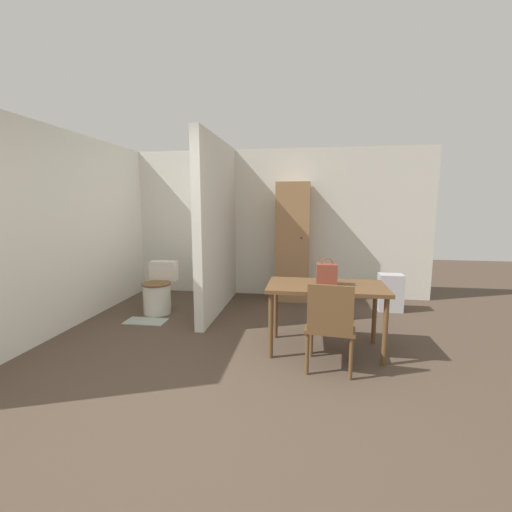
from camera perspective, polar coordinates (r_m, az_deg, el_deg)
name	(u,v)px	position (r m, az deg, el deg)	size (l,w,h in m)	color
ground_plane	(209,410)	(2.93, -7.91, -24.11)	(16.00, 16.00, 0.00)	#4C3D30
wall_back	(265,223)	(5.97, 1.59, 5.45)	(5.52, 0.12, 2.50)	silver
wall_left	(75,229)	(5.13, -27.99, 3.93)	(0.12, 4.50, 2.50)	silver
partition_wall	(218,227)	(5.07, -6.39, 4.84)	(0.12, 1.95, 2.50)	silver
dining_table	(326,292)	(3.75, 11.60, -5.96)	(1.25, 0.67, 0.73)	brown
wooden_chair	(330,323)	(3.34, 12.28, -10.93)	(0.50, 0.50, 0.87)	brown
toilet	(159,292)	(5.25, -15.92, -5.72)	(0.42, 0.56, 0.73)	silver
handbag	(327,274)	(3.69, 11.68, -3.00)	(0.21, 0.14, 0.29)	brown
wooden_cabinet	(293,242)	(5.65, 6.12, 2.31)	(0.54, 0.48, 1.93)	#997047
bath_mat	(146,321)	(4.96, -17.88, -10.31)	(0.55, 0.29, 0.01)	#99A899
space_heater	(390,293)	(5.50, 21.46, -5.69)	(0.35, 0.24, 0.56)	#BCBCC1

